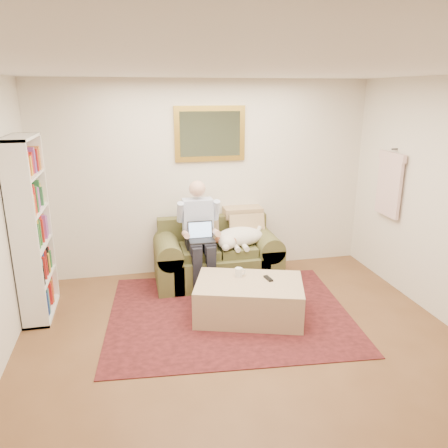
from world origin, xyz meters
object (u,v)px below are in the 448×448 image
object	(u,v)px
ottoman	(249,299)
coffee_mug	(239,272)
sofa	(217,260)
laptop	(201,235)
bookshelf	(31,229)
sleeping_dog	(240,236)
seated_man	(200,236)

from	to	relation	value
ottoman	coffee_mug	size ratio (longest dim) A/B	11.65
sofa	laptop	distance (m)	0.54
ottoman	bookshelf	xyz separation A→B (m)	(-2.30, 0.61, 0.79)
laptop	sleeping_dog	size ratio (longest dim) A/B	0.47
ottoman	coffee_mug	world-z (taller)	coffee_mug
laptop	bookshelf	xyz separation A→B (m)	(-1.90, -0.24, 0.29)
sofa	ottoman	size ratio (longest dim) A/B	1.39
seated_man	sleeping_dog	xyz separation A→B (m)	(0.53, 0.07, -0.06)
seated_man	bookshelf	size ratio (longest dim) A/B	0.68
seated_man	sofa	bearing A→B (deg)	31.45
seated_man	ottoman	xyz separation A→B (m)	(0.39, -0.91, -0.47)
sofa	seated_man	size ratio (longest dim) A/B	1.19
seated_man	ottoman	size ratio (longest dim) A/B	1.17
ottoman	sofa	bearing A→B (deg)	97.98
sofa	ottoman	world-z (taller)	sofa
sofa	sleeping_dog	xyz separation A→B (m)	(0.29, -0.08, 0.34)
sofa	sleeping_dog	world-z (taller)	sofa
laptop	coffee_mug	bearing A→B (deg)	-65.04
coffee_mug	bookshelf	distance (m)	2.32
sleeping_dog	laptop	bearing A→B (deg)	-166.36
seated_man	sleeping_dog	world-z (taller)	seated_man
seated_man	ottoman	world-z (taller)	seated_man
sofa	laptop	world-z (taller)	laptop
laptop	coffee_mug	world-z (taller)	laptop
laptop	ottoman	bearing A→B (deg)	-65.28
bookshelf	sofa	bearing A→B (deg)	11.97
sleeping_dog	bookshelf	world-z (taller)	bookshelf
sofa	sleeping_dog	distance (m)	0.45
coffee_mug	bookshelf	bearing A→B (deg)	168.93
laptop	bookshelf	distance (m)	1.94
coffee_mug	bookshelf	world-z (taller)	bookshelf
sofa	sleeping_dog	size ratio (longest dim) A/B	2.43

